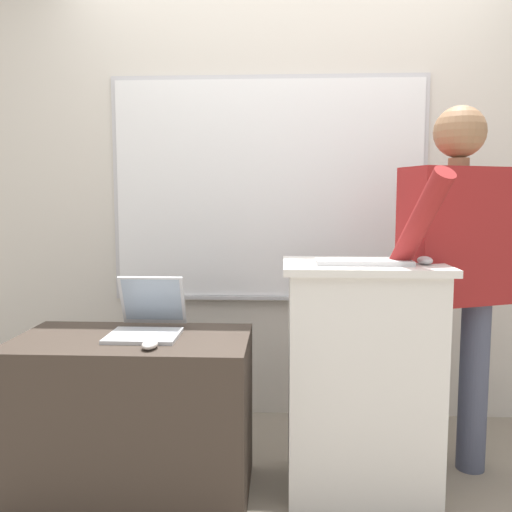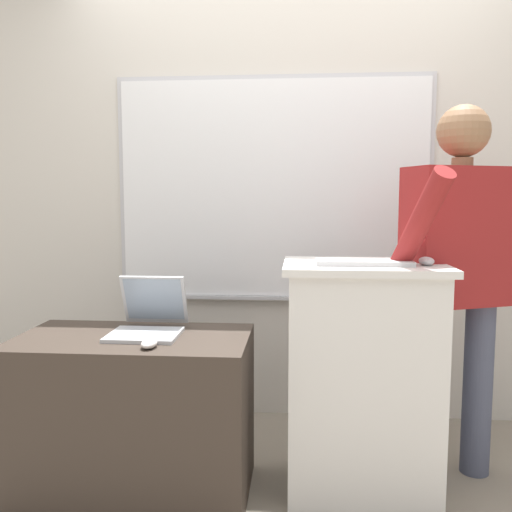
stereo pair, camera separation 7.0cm
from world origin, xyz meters
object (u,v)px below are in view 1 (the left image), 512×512
object	(u,v)px
person_presenter	(455,264)
wireless_keyboard	(364,262)
computer_mouse_by_laptop	(150,344)
side_desk	(134,417)
lectern_podium	(361,377)
laptop	(148,319)
computer_mouse_by_keyboard	(425,260)

from	to	relation	value
person_presenter	wireless_keyboard	world-z (taller)	person_presenter
computer_mouse_by_laptop	person_presenter	bearing A→B (deg)	17.96
side_desk	person_presenter	world-z (taller)	person_presenter
lectern_podium	laptop	distance (m)	0.95
lectern_podium	computer_mouse_by_laptop	size ratio (longest dim) A/B	9.97
wireless_keyboard	computer_mouse_by_keyboard	size ratio (longest dim) A/B	3.86
person_presenter	laptop	world-z (taller)	person_presenter
laptop	computer_mouse_by_keyboard	size ratio (longest dim) A/B	3.40
laptop	computer_mouse_by_laptop	size ratio (longest dim) A/B	3.40
laptop	wireless_keyboard	xyz separation A→B (m)	(0.91, -0.03, 0.25)
computer_mouse_by_keyboard	laptop	bearing A→B (deg)	178.98
laptop	wireless_keyboard	size ratio (longest dim) A/B	0.88
laptop	person_presenter	bearing A→B (deg)	7.26
computer_mouse_by_keyboard	lectern_podium	bearing A→B (deg)	168.00
side_desk	laptop	bearing A→B (deg)	55.24
person_presenter	computer_mouse_by_keyboard	xyz separation A→B (m)	(-0.18, -0.19, 0.04)
person_presenter	computer_mouse_by_laptop	xyz separation A→B (m)	(-1.27, -0.41, -0.27)
side_desk	computer_mouse_by_laptop	xyz separation A→B (m)	(0.12, -0.17, 0.36)
lectern_podium	side_desk	world-z (taller)	lectern_podium
wireless_keyboard	person_presenter	bearing A→B (deg)	24.83
side_desk	computer_mouse_by_laptop	bearing A→B (deg)	-54.87
wireless_keyboard	computer_mouse_by_laptop	distance (m)	0.92
computer_mouse_by_laptop	computer_mouse_by_keyboard	size ratio (longest dim) A/B	1.00
computer_mouse_by_keyboard	side_desk	bearing A→B (deg)	-177.49
laptop	computer_mouse_by_keyboard	distance (m)	1.19
person_presenter	computer_mouse_by_laptop	size ratio (longest dim) A/B	16.66
lectern_podium	side_desk	size ratio (longest dim) A/B	1.02
wireless_keyboard	lectern_podium	bearing A→B (deg)	82.88
laptop	computer_mouse_by_keyboard	xyz separation A→B (m)	(1.16, -0.02, 0.26)
lectern_podium	person_presenter	xyz separation A→B (m)	(0.43, 0.14, 0.48)
side_desk	computer_mouse_by_keyboard	bearing A→B (deg)	2.51
side_desk	computer_mouse_by_keyboard	xyz separation A→B (m)	(1.21, 0.05, 0.67)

